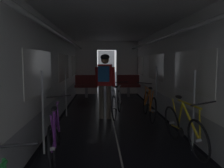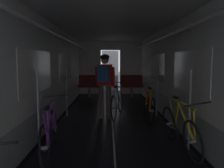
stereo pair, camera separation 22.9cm
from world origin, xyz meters
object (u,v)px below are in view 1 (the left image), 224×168
(person_cyclist_aisle, at_px, (105,79))
(bicycle_silver_in_aisle, at_px, (117,103))
(bench_seat_far_right, at_px, (128,84))
(bicycle_purple, at_px, (55,134))
(bench_seat_far_left, at_px, (86,84))
(bicycle_yellow, at_px, (184,128))
(bicycle_orange, at_px, (149,105))

(person_cyclist_aisle, height_order, bicycle_silver_in_aisle, person_cyclist_aisle)
(bicycle_silver_in_aisle, bearing_deg, bench_seat_far_right, 77.77)
(bicycle_purple, relative_size, person_cyclist_aisle, 0.98)
(bench_seat_far_left, height_order, bicycle_yellow, same)
(bench_seat_far_left, xyz_separation_m, person_cyclist_aisle, (0.71, -3.70, 0.50))
(bench_seat_far_right, distance_m, bicycle_orange, 3.77)
(bench_seat_far_left, relative_size, person_cyclist_aisle, 0.57)
(bicycle_orange, relative_size, person_cyclist_aisle, 0.98)
(person_cyclist_aisle, bearing_deg, bicycle_silver_in_aisle, 36.96)
(bench_seat_far_left, xyz_separation_m, bench_seat_far_right, (1.80, 0.00, 0.00))
(bicycle_yellow, height_order, bicycle_silver_in_aisle, bicycle_yellow)
(person_cyclist_aisle, bearing_deg, bench_seat_far_left, 100.83)
(bench_seat_far_left, xyz_separation_m, bicycle_silver_in_aisle, (1.05, -3.44, -0.18))
(person_cyclist_aisle, bearing_deg, bicycle_purple, -109.58)
(bicycle_yellow, bearing_deg, bicycle_orange, 94.33)
(bicycle_orange, distance_m, person_cyclist_aisle, 1.37)
(bicycle_purple, height_order, person_cyclist_aisle, person_cyclist_aisle)
(bicycle_purple, height_order, bicycle_orange, bicycle_orange)
(bench_seat_far_right, height_order, person_cyclist_aisle, person_cyclist_aisle)
(bicycle_yellow, distance_m, bicycle_silver_in_aisle, 2.63)
(bench_seat_far_right, bearing_deg, bicycle_purple, -107.69)
(bicycle_yellow, relative_size, bicycle_silver_in_aisle, 1.02)
(bench_seat_far_right, bearing_deg, bicycle_silver_in_aisle, -102.23)
(bicycle_purple, xyz_separation_m, bicycle_yellow, (2.20, 0.24, -0.00))
(bicycle_yellow, xyz_separation_m, person_cyclist_aisle, (-1.34, 2.17, 0.69))
(bench_seat_far_right, height_order, bicycle_orange, bench_seat_far_right)
(bicycle_yellow, xyz_separation_m, bicycle_silver_in_aisle, (-0.99, 2.43, 0.00))
(bicycle_purple, bearing_deg, bicycle_silver_in_aisle, 65.75)
(bench_seat_far_right, relative_size, bicycle_yellow, 0.58)
(person_cyclist_aisle, bearing_deg, bicycle_orange, -3.25)
(bench_seat_far_left, distance_m, person_cyclist_aisle, 3.80)
(bicycle_orange, bearing_deg, person_cyclist_aisle, 176.75)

